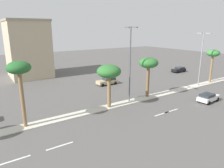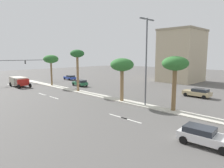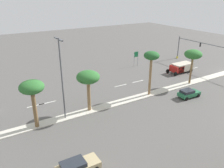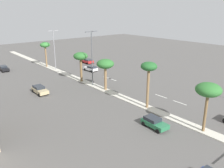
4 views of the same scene
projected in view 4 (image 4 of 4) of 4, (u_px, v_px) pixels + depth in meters
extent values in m
plane|color=#565451|center=(100.00, 88.00, 49.51)|extent=(160.00, 160.00, 0.00)
cube|color=beige|center=(74.00, 77.00, 57.10)|extent=(1.80, 93.70, 0.12)
cube|color=silver|center=(180.00, 103.00, 41.82)|extent=(0.20, 2.80, 0.01)
cube|color=silver|center=(161.00, 96.00, 44.91)|extent=(0.20, 2.80, 0.01)
cube|color=silver|center=(113.00, 80.00, 55.55)|extent=(0.20, 2.80, 0.01)
cube|color=silver|center=(107.00, 78.00, 56.95)|extent=(0.20, 2.80, 0.01)
cylinder|color=brown|center=(205.00, 113.00, 31.20)|extent=(0.39, 0.39, 5.35)
ellipsoid|color=#2D6B2D|center=(208.00, 90.00, 30.20)|extent=(3.33, 3.33, 1.83)
cylinder|color=olive|center=(148.00, 89.00, 38.60)|extent=(0.44, 0.44, 6.65)
ellipsoid|color=#235B28|center=(149.00, 66.00, 37.44)|extent=(2.65, 2.65, 1.46)
cylinder|color=olive|center=(105.00, 78.00, 47.60)|extent=(0.52, 0.52, 4.81)
ellipsoid|color=#2D6B2D|center=(105.00, 64.00, 46.67)|extent=(3.47, 3.47, 1.91)
cylinder|color=brown|center=(81.00, 70.00, 53.14)|extent=(0.54, 0.54, 5.27)
ellipsoid|color=#2D6B2D|center=(81.00, 56.00, 52.16)|extent=(3.19, 3.19, 1.76)
cylinder|color=olive|center=(46.00, 57.00, 66.63)|extent=(0.44, 0.44, 5.77)
ellipsoid|color=#387F38|center=(45.00, 45.00, 65.60)|extent=(2.75, 2.75, 1.51)
cylinder|color=#515459|center=(92.00, 59.00, 49.31)|extent=(0.20, 0.20, 11.61)
cube|color=#515459|center=(88.00, 32.00, 47.03)|extent=(1.10, 0.24, 0.16)
cube|color=#515459|center=(95.00, 31.00, 48.12)|extent=(1.10, 0.24, 0.16)
cylinder|color=gray|center=(54.00, 50.00, 62.66)|extent=(0.20, 0.20, 10.57)
cube|color=gray|center=(50.00, 31.00, 60.54)|extent=(1.10, 0.24, 0.16)
cube|color=gray|center=(56.00, 30.00, 61.63)|extent=(1.10, 0.24, 0.16)
cube|color=red|center=(87.00, 61.00, 71.84)|extent=(2.01, 3.98, 0.70)
cube|color=#262B33|center=(88.00, 60.00, 71.31)|extent=(1.80, 2.19, 0.36)
cylinder|color=black|center=(82.00, 62.00, 72.38)|extent=(0.22, 0.64, 0.64)
cylinder|color=black|center=(87.00, 61.00, 73.54)|extent=(0.22, 0.64, 0.64)
cylinder|color=black|center=(87.00, 64.00, 70.35)|extent=(0.22, 0.64, 0.64)
cylinder|color=black|center=(93.00, 63.00, 71.50)|extent=(0.22, 0.64, 0.64)
cube|color=black|center=(4.00, 69.00, 62.92)|extent=(1.80, 4.01, 0.64)
cube|color=#262B33|center=(3.00, 66.00, 63.12)|extent=(1.62, 2.21, 0.44)
cylinder|color=black|center=(9.00, 70.00, 62.52)|extent=(0.22, 0.64, 0.64)
cylinder|color=black|center=(2.00, 71.00, 61.48)|extent=(0.22, 0.64, 0.64)
cylinder|color=black|center=(6.00, 68.00, 64.56)|extent=(0.22, 0.64, 0.64)
cube|color=#287047|center=(155.00, 124.00, 32.91)|extent=(2.02, 4.01, 0.61)
cube|color=#262B33|center=(153.00, 119.00, 33.11)|extent=(1.74, 2.24, 0.49)
cylinder|color=black|center=(166.00, 128.00, 32.44)|extent=(0.25, 0.65, 0.64)
cylinder|color=black|center=(158.00, 131.00, 31.47)|extent=(0.25, 0.65, 0.64)
cylinder|color=black|center=(152.00, 120.00, 34.54)|extent=(0.25, 0.65, 0.64)
cylinder|color=black|center=(144.00, 124.00, 33.56)|extent=(0.25, 0.65, 0.64)
cube|color=tan|center=(40.00, 90.00, 46.20)|extent=(1.88, 4.40, 0.66)
cube|color=#262B33|center=(39.00, 87.00, 46.43)|extent=(1.68, 2.42, 0.47)
cylinder|color=black|center=(48.00, 93.00, 45.70)|extent=(0.22, 0.64, 0.64)
cylinder|color=black|center=(39.00, 95.00, 44.64)|extent=(0.22, 0.64, 0.64)
cylinder|color=black|center=(41.00, 89.00, 47.96)|extent=(0.22, 0.64, 0.64)
cylinder|color=black|center=(33.00, 91.00, 46.90)|extent=(0.22, 0.64, 0.64)
cube|color=silver|center=(91.00, 69.00, 63.00)|extent=(2.07, 4.15, 0.63)
cube|color=#262B33|center=(92.00, 67.00, 62.49)|extent=(1.76, 2.33, 0.45)
cylinder|color=black|center=(85.00, 69.00, 63.51)|extent=(0.27, 0.65, 0.64)
cylinder|color=black|center=(90.00, 68.00, 64.63)|extent=(0.27, 0.65, 0.64)
cylinder|color=black|center=(91.00, 71.00, 61.57)|extent=(0.27, 0.65, 0.64)
cylinder|color=black|center=(96.00, 70.00, 62.69)|extent=(0.27, 0.65, 0.64)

